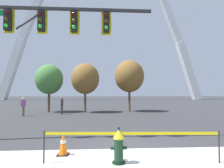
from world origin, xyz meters
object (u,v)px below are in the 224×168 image
Objects in this scene: monument_arch at (103,22)px; traffic_cone_by_hydrant at (63,144)px; fire_hydrant at (119,146)px; traffic_signal_gantry at (31,36)px; pedestrian_walking_left at (62,105)px; pedestrian_standing_center at (23,106)px.

traffic_cone_by_hydrant is at bearing -92.15° from monument_arch.
traffic_signal_gantry is (-3.47, 2.93, 3.94)m from fire_hydrant.
fire_hydrant is 58.50m from monument_arch.
fire_hydrant is at bearing -40.18° from traffic_signal_gantry.
traffic_signal_gantry is at bearing -86.68° from pedestrian_walking_left.
traffic_signal_gantry reaches higher than fire_hydrant.
traffic_cone_by_hydrant is at bearing -63.26° from pedestrian_standing_center.
monument_arch is 47.18m from pedestrian_walking_left.
pedestrian_walking_left is (-0.57, 9.80, -3.59)m from traffic_signal_gantry.
traffic_cone_by_hydrant is at bearing 154.03° from fire_hydrant.
pedestrian_walking_left is at bearing 93.32° from traffic_signal_gantry.
traffic_signal_gantry is at bearing -94.27° from monument_arch.
fire_hydrant is 6.01m from traffic_signal_gantry.
monument_arch reaches higher than traffic_signal_gantry.
traffic_cone_by_hydrant is (-1.67, 0.81, -0.11)m from fire_hydrant.
fire_hydrant is 1.86m from traffic_cone_by_hydrant.
pedestrian_walking_left is (-4.04, 12.73, 0.35)m from fire_hydrant.
fire_hydrant is 0.13× the size of traffic_signal_gantry.
pedestrian_standing_center is (-6.99, 11.38, 0.35)m from fire_hydrant.
pedestrian_walking_left is (-4.34, -40.73, -23.42)m from monument_arch.
pedestrian_standing_center reaches higher than fire_hydrant.
traffic_cone_by_hydrant is at bearing -78.75° from pedestrian_walking_left.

